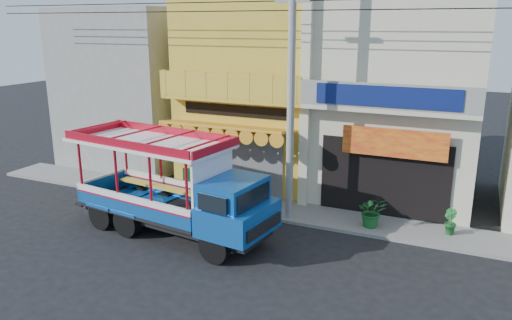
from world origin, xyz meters
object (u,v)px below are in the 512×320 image
Objects in this scene: songthaew_truck at (184,191)px; green_sign at (191,182)px; utility_pole at (295,81)px; potted_plant_b at (450,222)px; potted_plant_a at (372,211)px.

green_sign is at bearing 119.09° from songthaew_truck.
utility_pole reaches higher than green_sign.
potted_plant_a is at bearing 66.48° from potted_plant_b.
songthaew_truck is 6.88× the size of potted_plant_a.
songthaew_truck reaches higher than potted_plant_a.
utility_pole is 3.73× the size of songthaew_truck.
potted_plant_b is at bearing -1.05° from green_sign.
utility_pole is at bearing 45.32° from songthaew_truck.
songthaew_truck is 4.54m from green_sign.
potted_plant_b is at bearing 24.60° from songthaew_truck.
songthaew_truck is 6.45m from potted_plant_a.
potted_plant_a is (7.65, -0.63, 0.13)m from green_sign.
green_sign is 1.16× the size of potted_plant_b.
potted_plant_a is 2.53m from potted_plant_b.
songthaew_truck is at bearing 80.93° from potted_plant_b.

